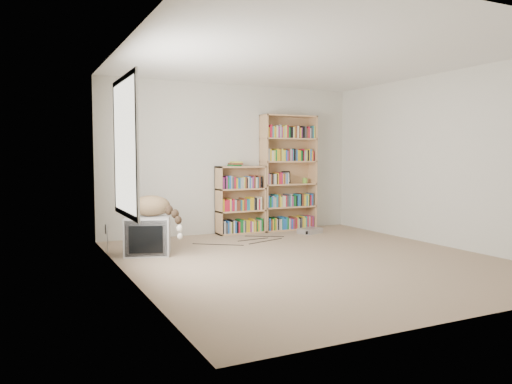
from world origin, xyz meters
name	(u,v)px	position (x,y,z in m)	size (l,w,h in m)	color
floor	(310,260)	(0.00, 0.00, 0.00)	(4.50, 5.00, 0.01)	tan
wall_back	(232,159)	(0.00, 2.50, 1.25)	(4.50, 0.02, 2.50)	beige
wall_front	(481,163)	(0.00, -2.50, 1.25)	(4.50, 0.02, 2.50)	beige
wall_left	(128,161)	(-2.25, 0.00, 1.25)	(0.02, 5.00, 2.50)	beige
wall_right	(444,160)	(2.25, 0.00, 1.25)	(0.02, 5.00, 2.50)	beige
ceiling	(312,58)	(0.00, 0.00, 2.50)	(4.50, 5.00, 0.02)	white
window	(125,147)	(-2.24, 0.20, 1.40)	(0.02, 1.22, 1.52)	white
crt_tv	(148,236)	(-1.76, 1.24, 0.25)	(0.71, 0.68, 0.50)	#AFAFB1
cat	(155,209)	(-1.66, 1.23, 0.60)	(0.73, 0.68, 0.61)	#352615
bookcase_tall	(288,176)	(1.01, 2.36, 0.95)	(1.00, 0.30, 2.01)	tan
bookcase_short	(240,203)	(0.09, 2.36, 0.52)	(0.82, 0.30, 1.13)	tan
book_stack	(235,164)	(0.00, 2.37, 1.17)	(0.19, 0.24, 0.08)	red
green_mug	(305,180)	(1.34, 2.34, 0.87)	(0.08, 0.08, 0.09)	#6DA72F
framed_print	(286,177)	(1.01, 2.44, 0.93)	(0.16, 0.01, 0.21)	black
dvd_player	(310,231)	(1.14, 1.83, 0.04)	(0.37, 0.27, 0.09)	#B9B9BE
wall_outlet	(106,229)	(-2.24, 1.58, 0.32)	(0.01, 0.08, 0.13)	silver
floor_cables	(247,240)	(-0.13, 1.64, 0.00)	(1.20, 0.70, 0.01)	black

